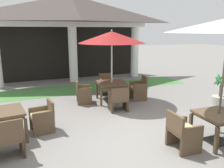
# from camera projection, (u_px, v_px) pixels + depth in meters

# --- Properties ---
(ground_plane) EXTENTS (60.00, 60.00, 0.00)m
(ground_plane) POSITION_uv_depth(u_px,v_px,m) (144.00, 141.00, 5.54)
(ground_plane) COLOR gray
(background_pavilion) EXTENTS (8.31, 2.63, 4.27)m
(background_pavilion) POSITION_uv_depth(u_px,v_px,m) (71.00, 16.00, 11.40)
(background_pavilion) COLOR white
(background_pavilion) RESTS_ON ground
(lawn_strip) EXTENTS (10.11, 1.78, 0.01)m
(lawn_strip) POSITION_uv_depth(u_px,v_px,m) (83.00, 88.00, 10.54)
(lawn_strip) COLOR #47843D
(lawn_strip) RESTS_ON ground
(patio_table_near_foreground) EXTENTS (1.20, 1.20, 0.73)m
(patio_table_near_foreground) POSITION_uv_depth(u_px,v_px,m) (112.00, 85.00, 8.53)
(patio_table_near_foreground) COLOR brown
(patio_table_near_foreground) RESTS_ON ground
(patio_umbrella_near_foreground) EXTENTS (2.40, 2.40, 2.63)m
(patio_umbrella_near_foreground) POSITION_uv_depth(u_px,v_px,m) (112.00, 38.00, 8.14)
(patio_umbrella_near_foreground) COLOR #2D2D2D
(patio_umbrella_near_foreground) RESTS_ON ground
(patio_chair_near_foreground_south) EXTENTS (0.68, 0.67, 0.83)m
(patio_chair_near_foreground_south) POSITION_uv_depth(u_px,v_px,m) (119.00, 99.00, 7.57)
(patio_chair_near_foreground_south) COLOR brown
(patio_chair_near_foreground_south) RESTS_ON ground
(patio_chair_near_foreground_west) EXTENTS (0.61, 0.63, 0.84)m
(patio_chair_near_foreground_west) POSITION_uv_depth(u_px,v_px,m) (83.00, 93.00, 8.37)
(patio_chair_near_foreground_west) COLOR brown
(patio_chair_near_foreground_west) RESTS_ON ground
(patio_chair_near_foreground_north) EXTENTS (0.64, 0.67, 0.83)m
(patio_chair_near_foreground_north) POSITION_uv_depth(u_px,v_px,m) (106.00, 84.00, 9.60)
(patio_chair_near_foreground_north) COLOR brown
(patio_chair_near_foreground_north) RESTS_ON ground
(patio_chair_near_foreground_east) EXTENTS (0.64, 0.65, 0.90)m
(patio_chair_near_foreground_east) POSITION_uv_depth(u_px,v_px,m) (139.00, 89.00, 8.80)
(patio_chair_near_foreground_east) COLOR brown
(patio_chair_near_foreground_east) RESTS_ON ground
(patio_table_mid_left) EXTENTS (1.09, 1.09, 0.73)m
(patio_table_mid_left) POSITION_uv_depth(u_px,v_px,m) (2.00, 115.00, 5.51)
(patio_table_mid_left) COLOR brown
(patio_table_mid_left) RESTS_ON ground
(patio_chair_mid_left_east) EXTENTS (0.61, 0.61, 0.81)m
(patio_chair_mid_left_east) POSITION_uv_depth(u_px,v_px,m) (43.00, 117.00, 6.03)
(patio_chair_mid_left_east) COLOR brown
(patio_chair_mid_left_east) RESTS_ON ground
(patio_chair_mid_left_south) EXTENTS (0.69, 0.60, 0.89)m
(patio_chair_mid_left_south) POSITION_uv_depth(u_px,v_px,m) (7.00, 139.00, 4.76)
(patio_chair_mid_left_south) COLOR brown
(patio_chair_mid_left_south) RESTS_ON ground
(patio_table_mid_right) EXTENTS (0.97, 0.97, 0.72)m
(patio_table_mid_right) POSITION_uv_depth(u_px,v_px,m) (219.00, 117.00, 5.38)
(patio_table_mid_right) COLOR brown
(patio_table_mid_right) RESTS_ON ground
(patio_chair_mid_right_west) EXTENTS (0.58, 0.65, 0.86)m
(patio_chair_mid_right_west) POSITION_uv_depth(u_px,v_px,m) (182.00, 132.00, 5.10)
(patio_chair_mid_right_west) COLOR brown
(patio_chair_mid_right_west) RESTS_ON ground
(potted_palm_right_edge) EXTENTS (0.54, 0.54, 1.12)m
(potted_palm_right_edge) POSITION_uv_depth(u_px,v_px,m) (220.00, 96.00, 8.21)
(potted_palm_right_edge) COLOR #B2AD9E
(potted_palm_right_edge) RESTS_ON ground
(terracotta_urn) EXTENTS (0.28, 0.28, 0.43)m
(terracotta_urn) POSITION_uv_depth(u_px,v_px,m) (132.00, 87.00, 10.02)
(terracotta_urn) COLOR brown
(terracotta_urn) RESTS_ON ground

